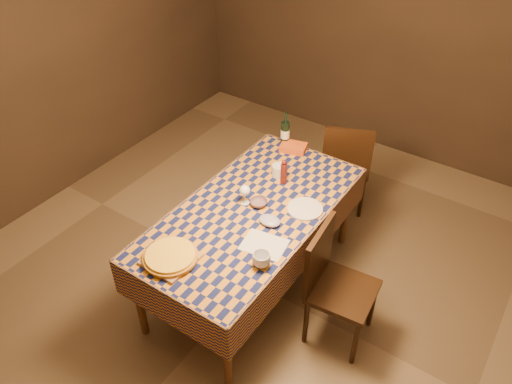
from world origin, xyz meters
TOP-DOWN VIEW (x-y plane):
  - room at (0.00, 0.00)m, footprint 5.00×5.10m
  - dining_table at (0.00, 0.00)m, footprint 0.94×1.84m
  - cutting_board at (-0.15, -0.69)m, footprint 0.30×0.30m
  - pizza at (-0.15, -0.69)m, footprint 0.36×0.36m
  - pepper_mill at (0.01, 0.40)m, footprint 0.06×0.06m
  - bowl at (0.01, 0.07)m, footprint 0.15×0.15m
  - wine_glass at (-0.09, 0.04)m, footprint 0.08×0.08m
  - wine_bottle at (-0.26, 0.86)m, footprint 0.10×0.10m
  - deli_tub at (-0.06, 0.46)m, footprint 0.12×0.12m
  - takeout_container at (-0.15, 0.83)m, footprint 0.24×0.19m
  - white_plate at (0.31, 0.21)m, footprint 0.26×0.26m
  - tumbler at (0.35, -0.41)m, footprint 0.14×0.14m
  - flour_patch at (0.27, -0.25)m, footprint 0.32×0.26m
  - flour_bag at (0.18, -0.05)m, footprint 0.18×0.16m
  - chair_far at (0.16, 1.25)m, footprint 0.55×0.56m
  - chair_right at (0.70, -0.06)m, footprint 0.47×0.46m

SIDE VIEW (x-z plane):
  - chair_far at x=0.16m, z-range 0.06..0.99m
  - chair_right at x=0.70m, z-range 0.06..0.99m
  - dining_table at x=0.00m, z-range 0.31..1.08m
  - flour_patch at x=0.27m, z-range 0.77..0.77m
  - white_plate at x=0.31m, z-range 0.77..0.78m
  - cutting_board at x=-0.15m, z-range 0.77..0.79m
  - bowl at x=0.01m, z-range 0.77..0.81m
  - flour_bag at x=0.18m, z-range 0.77..0.82m
  - takeout_container at x=-0.15m, z-range 0.77..0.82m
  - pizza at x=-0.15m, z-range 0.79..0.82m
  - deli_tub at x=-0.06m, z-range 0.77..0.86m
  - tumbler at x=0.35m, z-range 0.77..0.86m
  - pepper_mill at x=0.01m, z-range 0.76..0.97m
  - wine_glass at x=-0.09m, z-range 0.80..0.96m
  - wine_bottle at x=-0.26m, z-range 0.73..1.03m
  - room at x=0.00m, z-range 0.00..2.70m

